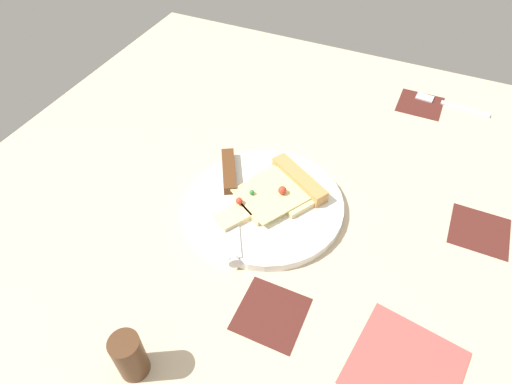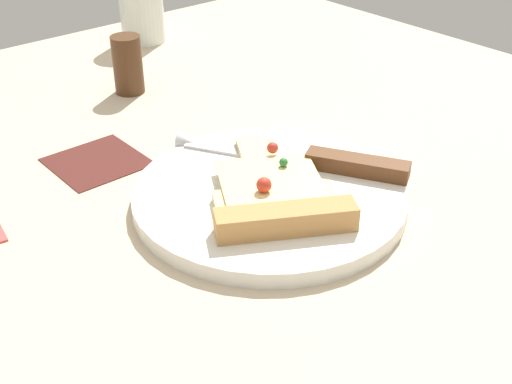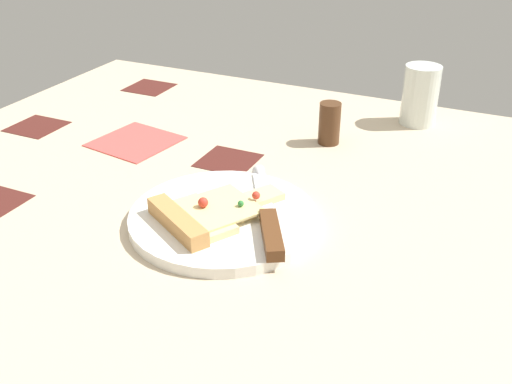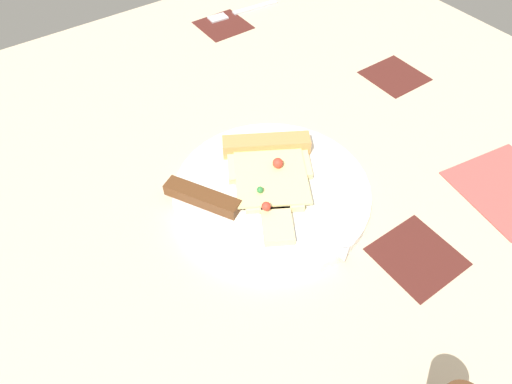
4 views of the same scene
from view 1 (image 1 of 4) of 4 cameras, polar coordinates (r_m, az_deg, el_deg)
The scene contains 7 objects.
ground_plane at distance 73.68cm, azimuth 3.62°, elevation -3.96°, with size 114.35×114.35×3.00cm.
plate at distance 73.15cm, azimuth 1.31°, elevation -1.61°, with size 25.64×25.64×1.53cm, color white.
pizza_slice at distance 73.11cm, azimuth 2.98°, elevation 0.08°, with size 15.54×18.95×2.68cm.
knife at distance 73.54cm, azimuth -3.35°, elevation 0.20°, with size 13.69×21.90×2.45cm.
pepper_shaker at distance 58.04cm, azimuth -16.08°, elevation -19.76°, with size 3.73×3.73×7.32cm, color #4C2D19.
fork at distance 103.73cm, azimuth 23.67°, elevation 10.48°, with size 15.40×3.11×0.80cm.
napkin at distance 62.13cm, azimuth 18.79°, elevation -20.73°, with size 13.00×13.00×0.40cm, color #E54C47.
Camera 1 is at (-15.14, 44.49, 55.26)cm, focal length 30.84 mm.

